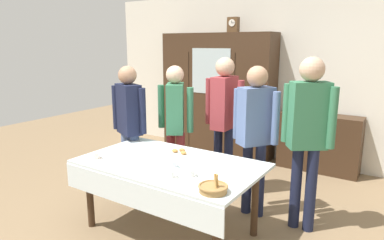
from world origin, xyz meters
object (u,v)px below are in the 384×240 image
Objects in this scene: person_behind_table_right at (129,119)px; tea_cup_mid_left at (96,156)px; book_stack at (321,113)px; person_near_right_end at (224,112)px; tea_cup_far_right at (191,174)px; bookshelf_low at (319,143)px; spoon_near_left at (229,161)px; dining_table at (168,172)px; person_beside_shelf at (255,127)px; spoon_far_left at (142,142)px; spoon_back_edge at (113,162)px; tea_cup_near_right at (171,175)px; pastry_plate at (180,153)px; mantel_clock at (233,25)px; person_by_cabinet at (175,118)px; bread_basket at (213,188)px; tea_cup_center at (173,165)px; wall_cabinet at (217,94)px; person_behind_table_left at (308,127)px.

tea_cup_mid_left is at bearing -71.97° from person_behind_table_right.
person_near_right_end is (-0.82, -1.48, 0.17)m from book_stack.
person_behind_table_right is (-1.31, 0.62, 0.22)m from tea_cup_far_right.
spoon_near_left is at bearing -98.35° from bookshelf_low.
person_beside_shelf is at bearing 56.22° from dining_table.
tea_cup_mid_left is at bearing -88.30° from spoon_far_left.
spoon_back_edge is at bearing -57.63° from person_behind_table_right.
tea_cup_near_right is 1.00× the size of tea_cup_far_right.
pastry_plate reaches higher than spoon_far_left.
person_beside_shelf is at bearing 14.08° from person_behind_table_right.
spoon_far_left is at bearing -124.47° from book_stack.
person_near_right_end is 0.65m from person_beside_shelf.
tea_cup_near_right is 0.08× the size of person_near_right_end.
person_behind_table_right reaches higher than tea_cup_far_right.
person_behind_table_right is at bearing -98.08° from mantel_clock.
person_behind_table_right is (-0.25, 0.75, 0.22)m from tea_cup_mid_left.
book_stack is 1.55× the size of spoon_far_left.
spoon_near_left is 1.12m from person_by_cabinet.
tea_cup_mid_left reaches higher than dining_table.
person_behind_table_right is at bearing 122.37° from spoon_back_edge.
person_near_right_end is at bearing 115.39° from bread_basket.
person_behind_table_right is (-1.18, 0.74, 0.22)m from tea_cup_near_right.
tea_cup_mid_left is 0.82m from person_behind_table_right.
tea_cup_near_right is 1.00× the size of tea_cup_center.
bread_basket is 0.99m from pastry_plate.
bookshelf_low is 3.00m from bread_basket.
spoon_back_edge is (0.44, -2.86, -0.28)m from wall_cabinet.
book_stack is (1.72, 0.05, -0.14)m from wall_cabinet.
bread_basket is 0.15× the size of person_by_cabinet.
tea_cup_center is 0.54× the size of bread_basket.
tea_cup_mid_left reaches higher than spoon_far_left.
mantel_clock is at bearing 93.92° from person_by_cabinet.
person_near_right_end is (-0.71, 1.50, 0.28)m from bread_basket.
tea_cup_center is (-0.71, -2.71, 0.34)m from bookshelf_low.
person_near_right_end is at bearing 86.30° from pastry_plate.
spoon_far_left is at bearing -84.81° from wall_cabinet.
wall_cabinet is 2.86m from tea_cup_center.
wall_cabinet is 17.25× the size of spoon_far_left.
pastry_plate is 0.92m from person_near_right_end.
person_by_cabinet is at bearing -126.14° from book_stack.
spoon_back_edge is at bearing -86.81° from mantel_clock.
tea_cup_far_right reaches higher than spoon_far_left.
tea_cup_near_right is at bearing -100.98° from book_stack.
person_beside_shelf is at bearing 42.33° from tea_cup_mid_left.
tea_cup_far_right is at bearing -73.86° from person_near_right_end.
person_beside_shelf is at bearing 47.22° from spoon_back_edge.
person_behind_table_left is at bearing -81.17° from bookshelf_low.
pastry_plate is at bearing 115.47° from tea_cup_center.
mantel_clock is at bearing 116.60° from spoon_near_left.
tea_cup_mid_left is at bearing -172.86° from tea_cup_far_right.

